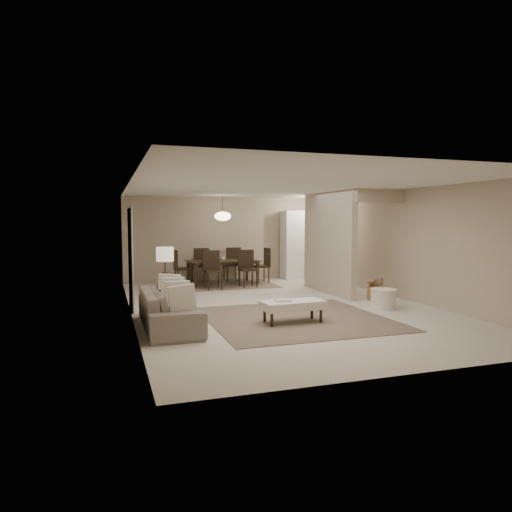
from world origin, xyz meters
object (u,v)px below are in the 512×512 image
object	(u,v)px
side_table	(166,303)
wicker_basket	(375,293)
pantry_cabinet	(301,245)
sofa	(169,309)
round_pouf	(383,299)
ottoman_bench	(293,305)
dining_table	(223,273)

from	to	relation	value
side_table	wicker_basket	size ratio (longest dim) A/B	1.55
pantry_cabinet	wicker_basket	world-z (taller)	pantry_cabinet
sofa	wicker_basket	size ratio (longest dim) A/B	6.09
pantry_cabinet	side_table	world-z (taller)	pantry_cabinet
pantry_cabinet	side_table	distance (m)	6.62
round_pouf	wicker_basket	xyz separation A→B (m)	(0.43, 0.96, -0.05)
sofa	round_pouf	size ratio (longest dim) A/B	4.15
round_pouf	wicker_basket	distance (m)	1.06
sofa	side_table	xyz separation A→B (m)	(0.05, 0.89, -0.04)
pantry_cabinet	wicker_basket	size ratio (longest dim) A/B	5.91
sofa	side_table	world-z (taller)	sofa
pantry_cabinet	ottoman_bench	size ratio (longest dim) A/B	1.87
sofa	ottoman_bench	bearing A→B (deg)	-98.28
side_table	round_pouf	size ratio (longest dim) A/B	1.06
side_table	wicker_basket	bearing A→B (deg)	4.82
ottoman_bench	wicker_basket	bearing A→B (deg)	27.54
round_pouf	wicker_basket	world-z (taller)	round_pouf
ottoman_bench	wicker_basket	world-z (taller)	ottoman_bench
side_table	round_pouf	xyz separation A→B (m)	(4.32, -0.56, -0.07)
sofa	round_pouf	bearing A→B (deg)	-85.97
sofa	wicker_basket	distance (m)	4.97
sofa	wicker_basket	xyz separation A→B (m)	(4.80, 1.29, -0.16)
side_table	wicker_basket	world-z (taller)	side_table
sofa	wicker_basket	world-z (taller)	sofa
round_pouf	sofa	bearing A→B (deg)	-175.79
dining_table	wicker_basket	bearing A→B (deg)	-54.80
pantry_cabinet	wicker_basket	bearing A→B (deg)	-89.97
round_pouf	dining_table	xyz separation A→B (m)	(-2.25, 4.45, 0.14)
ottoman_bench	round_pouf	distance (m)	2.35
wicker_basket	dining_table	size ratio (longest dim) A/B	0.18
sofa	ottoman_bench	distance (m)	2.13
side_table	wicker_basket	distance (m)	4.77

